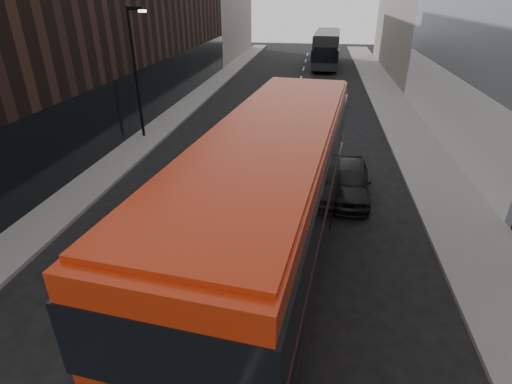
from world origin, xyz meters
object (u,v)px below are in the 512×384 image
at_px(car_a, 349,180).
at_px(grey_bus, 327,48).
at_px(car_c, 333,99).
at_px(red_bus, 272,206).
at_px(street_lamp, 136,66).
at_px(car_b, 311,118).

bearing_deg(car_a, grey_bus, 94.66).
bearing_deg(car_c, grey_bus, 96.79).
bearing_deg(grey_bus, car_a, -86.44).
distance_m(red_bus, grey_bus, 40.29).
height_order(red_bus, car_c, red_bus).
bearing_deg(grey_bus, street_lamp, -108.84).
bearing_deg(car_b, grey_bus, 83.74).
xyz_separation_m(car_a, car_c, (-0.37, 14.97, -0.09)).
distance_m(street_lamp, car_c, 14.76).
relative_size(street_lamp, grey_bus, 0.58).
bearing_deg(red_bus, car_b, 93.52).
bearing_deg(car_c, street_lamp, -135.75).
bearing_deg(grey_bus, red_bus, -90.25).
bearing_deg(car_a, car_c, 94.67).
relative_size(grey_bus, car_a, 2.77).
bearing_deg(street_lamp, grey_bus, 69.04).
xyz_separation_m(car_b, car_c, (1.43, 5.72, -0.06)).
bearing_deg(street_lamp, car_c, 38.88).
bearing_deg(car_c, car_b, -98.65).
bearing_deg(red_bus, street_lamp, 132.27).
bearing_deg(car_b, street_lamp, -165.40).
bearing_deg(street_lamp, red_bus, -53.85).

